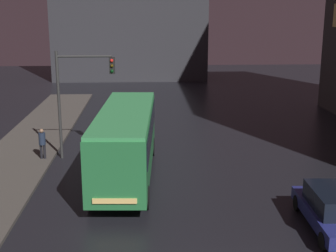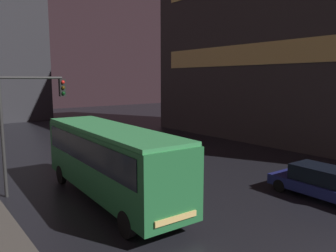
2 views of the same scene
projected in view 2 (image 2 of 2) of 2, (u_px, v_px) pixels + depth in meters
The scene contains 4 objects.
building_right_block at pixel (293, 20), 29.82m from camera, with size 10.07×27.02×21.86m.
bus_near at pixel (110, 156), 15.02m from camera, with size 3.01×10.42×3.43m.
car_taxi at pixel (321, 182), 15.44m from camera, with size 2.09×4.78×1.53m.
traffic_light_main at pixel (26, 112), 15.79m from camera, with size 3.17×0.35×5.97m.
Camera 2 is at (-9.77, -2.61, 5.60)m, focal length 35.00 mm.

